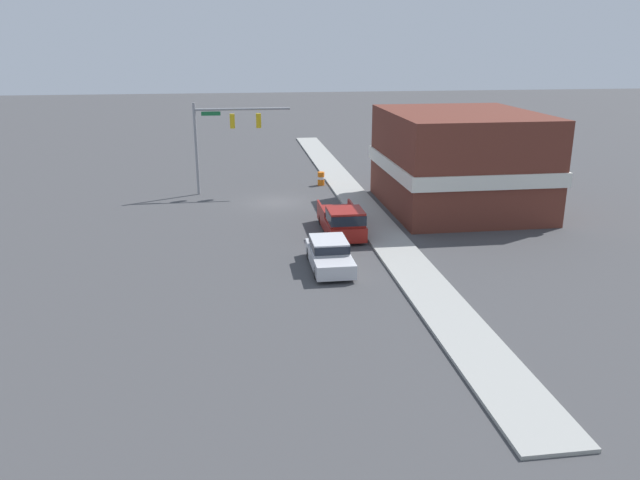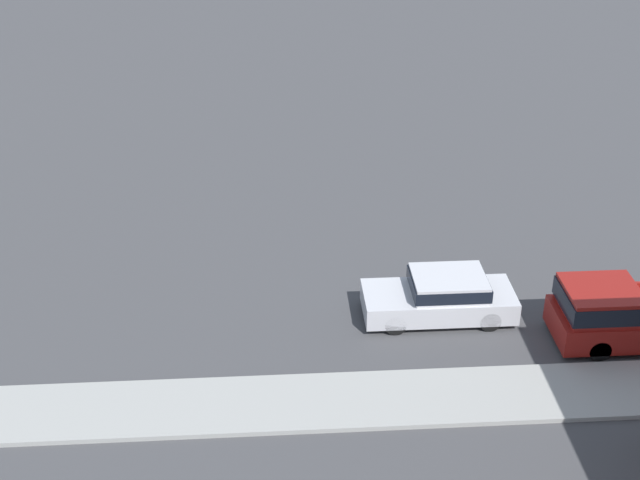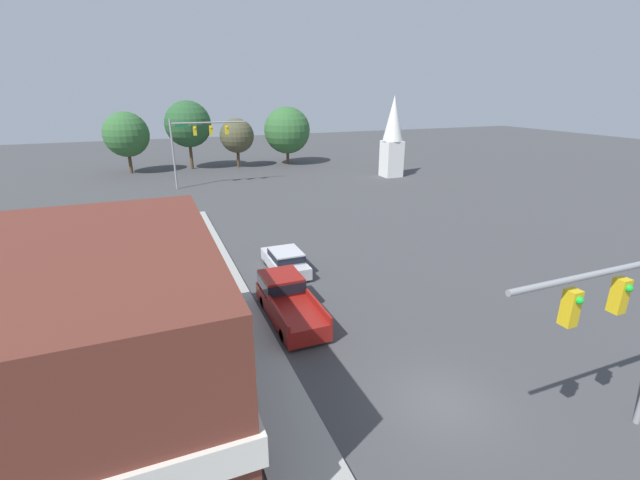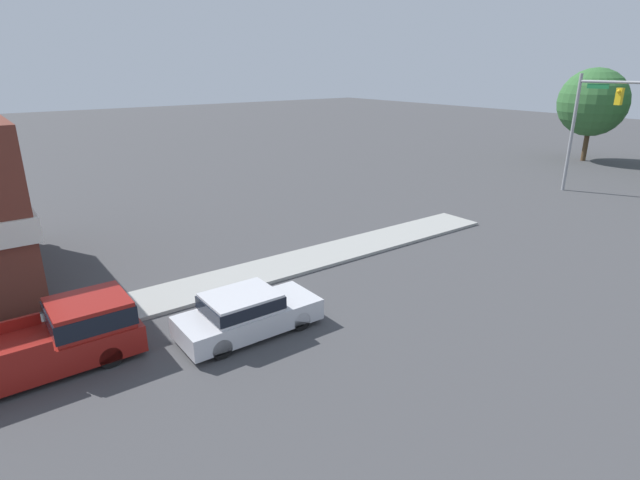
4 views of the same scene
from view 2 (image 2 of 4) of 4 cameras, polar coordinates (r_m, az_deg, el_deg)
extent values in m
cylinder|color=black|center=(27.27, 4.86, -5.41)|extent=(0.22, 0.66, 0.66)
cylinder|color=black|center=(28.70, 4.37, -3.49)|extent=(0.22, 0.66, 0.66)
cylinder|color=black|center=(27.82, 10.83, -5.11)|extent=(0.22, 0.66, 0.66)
cylinder|color=black|center=(29.22, 10.06, -3.25)|extent=(0.22, 0.66, 0.66)
cube|color=silver|center=(28.10, 7.58, -3.94)|extent=(1.95, 4.70, 0.71)
cube|color=silver|center=(27.82, 8.23, -2.79)|extent=(1.79, 2.26, 0.57)
cube|color=black|center=(27.82, 8.23, -2.79)|extent=(1.81, 2.35, 0.40)
cylinder|color=black|center=(27.32, 17.45, -6.74)|extent=(0.22, 0.66, 0.66)
cylinder|color=black|center=(28.78, 16.22, -4.58)|extent=(0.22, 0.66, 0.66)
cube|color=maroon|center=(27.53, 17.53, -3.69)|extent=(2.02, 2.17, 0.82)
cube|color=black|center=(27.53, 17.53, -3.69)|extent=(2.04, 2.26, 0.57)
camera|label=1|loc=(37.37, -46.25, 13.45)|focal=35.00mm
camera|label=3|loc=(33.77, 58.09, 7.63)|focal=24.00mm
camera|label=4|loc=(39.01, 15.07, 17.11)|focal=28.00mm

